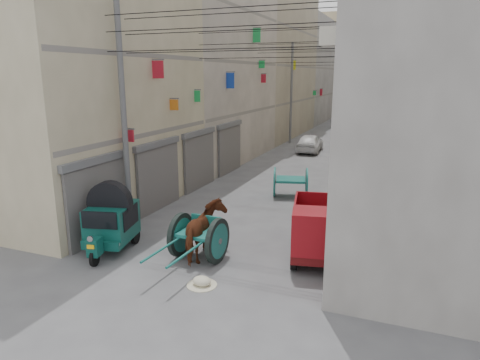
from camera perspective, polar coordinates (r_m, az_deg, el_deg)
The scene contains 18 objects.
ground at distance 10.00m, azimuth -17.81°, elevation -20.09°, with size 140.00×140.00×0.00m, color #4C4C4F.
building_row_left at distance 42.59m, azimuth 3.25°, elevation 15.14°, with size 8.00×62.00×14.00m.
building_row_right at distance 40.45m, azimuth 25.96°, elevation 13.89°, with size 8.00×62.00×14.00m.
end_cap_building at distance 72.46m, azimuth 17.85°, elevation 14.01°, with size 22.00×10.00×13.00m, color tan.
shutters_left at distance 19.54m, azimuth -7.86°, elevation 1.96°, with size 0.18×14.40×2.88m.
signboards at distance 28.52m, azimuth 10.52°, elevation 9.50°, with size 8.22×40.52×5.67m.
ac_units at distance 14.17m, azimuth 14.73°, elevation 21.37°, with size 0.70×6.55×3.35m.
utility_poles at distance 23.94m, azimuth 8.35°, elevation 10.17°, with size 7.40×22.20×8.00m.
overhead_cables at distance 21.42m, azimuth 6.90°, elevation 17.21°, with size 7.40×22.52×1.12m.
auto_rickshaw at distance 14.21m, azimuth -16.82°, elevation -5.07°, with size 1.77×2.53×1.72m.
tonga_cart at distance 13.09m, azimuth -5.54°, elevation -7.56°, with size 1.49×3.07×1.37m.
mini_truck at distance 13.03m, azimuth 10.22°, elevation -7.06°, with size 2.05×3.45×1.81m.
second_cart at distance 19.75m, azimuth 6.76°, elevation -0.17°, with size 1.84×1.72×1.36m.
feed_sack at distance 11.75m, azimuth -5.12°, elevation -13.27°, with size 0.51×0.40×0.25m, color #BFB69E.
horse at distance 13.15m, azimuth -4.67°, elevation -6.82°, with size 0.91×1.99×1.68m, color brown.
distant_car_white at distance 31.65m, azimuth 9.30°, elevation 4.91°, with size 1.56×3.89×1.32m, color silver.
distant_car_grey at distance 40.63m, azimuth 17.17°, elevation 6.30°, with size 1.21×3.48×1.15m, color #5D625F.
distant_car_green at distance 45.86m, azimuth 13.37°, elevation 7.42°, with size 1.81×4.46×1.29m, color #1D5545.
Camera 1 is at (5.58, -6.24, 5.47)m, focal length 32.00 mm.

